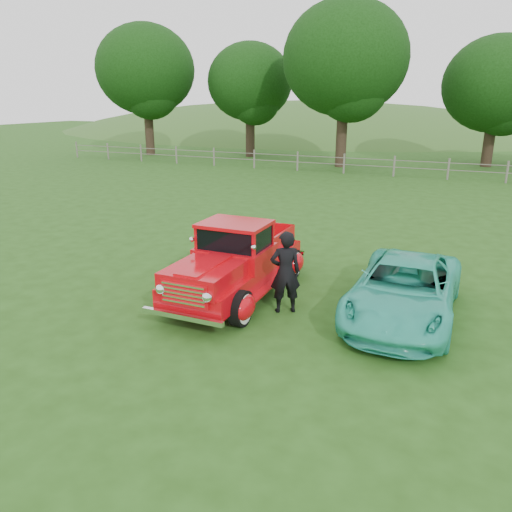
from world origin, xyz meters
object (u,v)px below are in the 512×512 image
at_px(tree_near_east, 497,84).
at_px(man, 285,272).
at_px(tree_mid_west, 250,82).
at_px(tree_near_west, 345,59).
at_px(tree_far_west, 145,70).
at_px(teal_sedan, 404,290).
at_px(red_pickup, 236,262).

distance_m(tree_near_east, man, 28.45).
distance_m(tree_mid_west, tree_near_east, 17.03).
xyz_separation_m(tree_near_west, tree_near_east, (9.00, 4.00, -1.55)).
relative_size(tree_far_west, tree_near_east, 1.19).
relative_size(teal_sedan, man, 2.48).
xyz_separation_m(red_pickup, teal_sedan, (3.81, 0.24, -0.17)).
bearing_deg(tree_near_east, man, -98.30).
xyz_separation_m(teal_sedan, man, (-2.40, -0.73, 0.28)).
height_order(tree_far_west, tree_mid_west, tree_far_west).
relative_size(tree_near_west, tree_near_east, 1.25).
bearing_deg(teal_sedan, tree_near_west, 108.03).
bearing_deg(tree_far_west, tree_near_east, 6.84).
height_order(tree_far_west, man, tree_far_west).
bearing_deg(teal_sedan, tree_mid_west, 120.85).
bearing_deg(tree_mid_west, tree_far_west, -165.96).
relative_size(tree_mid_west, tree_near_east, 1.02).
relative_size(red_pickup, teal_sedan, 1.11).
height_order(tree_far_west, tree_near_east, tree_far_west).
xyz_separation_m(tree_far_west, tree_near_west, (16.00, -1.00, 0.31)).
height_order(tree_mid_west, teal_sedan, tree_mid_west).
height_order(tree_mid_west, man, tree_mid_west).
height_order(red_pickup, teal_sedan, red_pickup).
height_order(tree_near_west, tree_near_east, tree_near_west).
bearing_deg(teal_sedan, red_pickup, -176.07).
relative_size(tree_far_west, tree_near_west, 0.95).
bearing_deg(tree_near_east, red_pickup, -101.30).
xyz_separation_m(tree_far_west, red_pickup, (19.54, -24.33, -5.69)).
height_order(tree_near_west, teal_sedan, tree_near_west).
bearing_deg(teal_sedan, man, -162.81).
xyz_separation_m(tree_near_west, man, (4.94, -23.82, -5.89)).
bearing_deg(tree_near_west, tree_mid_west, 159.44).
bearing_deg(teal_sedan, tree_far_west, 134.48).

